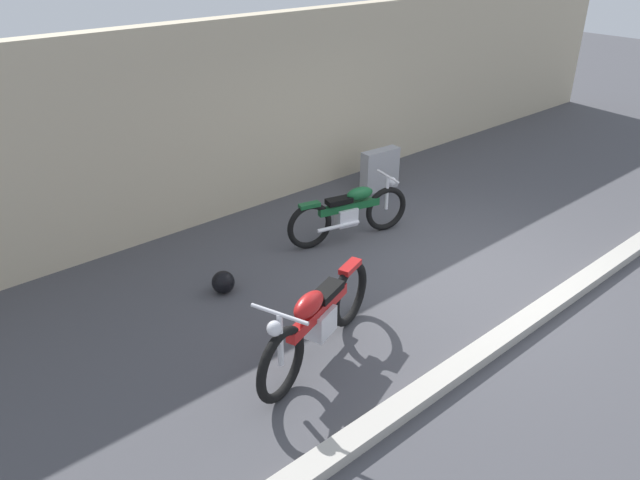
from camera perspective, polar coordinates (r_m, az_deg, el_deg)
ground_plane at (r=8.08m, az=12.92°, el=-2.76°), size 40.00×40.00×0.00m
building_wall at (r=9.81m, az=-3.05°, el=12.51°), size 18.00×0.30×2.88m
curb_strip at (r=7.51m, az=20.70°, el=-5.98°), size 18.00×0.24×0.12m
stone_marker at (r=10.23m, az=5.70°, el=6.63°), size 0.72×0.26×0.70m
helmet at (r=7.44m, az=-9.16°, el=-3.96°), size 0.28×0.28×0.28m
motorcycle_red at (r=6.13m, az=-0.26°, el=-7.59°), size 2.05×0.92×0.96m
motorcycle_green at (r=8.50m, az=2.88°, el=2.67°), size 1.88×0.68×0.86m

